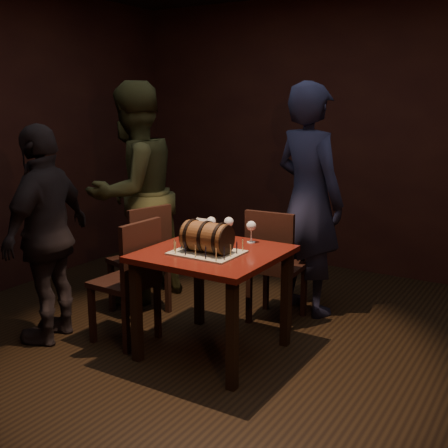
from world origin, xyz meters
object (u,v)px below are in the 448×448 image
at_px(pub_table, 213,266).
at_px(wine_glass_mid, 229,223).
at_px(person_left_rear, 134,194).
at_px(barrel_cake, 207,237).
at_px(person_back, 309,200).
at_px(wine_glass_left, 211,222).
at_px(person_left_front, 47,235).
at_px(pint_of_ale, 206,233).
at_px(chair_back, 274,260).
at_px(chair_left_front, 132,275).
at_px(wine_glass_right, 251,227).
at_px(chair_left_rear, 144,254).

height_order(pub_table, wine_glass_mid, wine_glass_mid).
bearing_deg(person_left_rear, barrel_cake, 68.56).
xyz_separation_m(person_back, person_left_rear, (-1.42, -0.54, 0.01)).
bearing_deg(person_back, wine_glass_left, 83.54).
height_order(pub_table, person_left_rear, person_left_rear).
bearing_deg(person_left_front, wine_glass_left, 113.22).
bearing_deg(person_left_rear, person_left_front, 8.93).
height_order(pint_of_ale, person_back, person_back).
bearing_deg(chair_back, person_left_rear, -174.49).
distance_m(chair_left_front, person_left_rear, 1.06).
bearing_deg(pub_table, wine_glass_right, 71.70).
relative_size(wine_glass_mid, wine_glass_right, 1.00).
distance_m(pub_table, person_left_rear, 1.37).
bearing_deg(wine_glass_left, wine_glass_mid, 27.20).
height_order(wine_glass_mid, person_back, person_back).
bearing_deg(pub_table, person_left_rear, 154.18).
xyz_separation_m(pint_of_ale, chair_back, (0.28, 0.54, -0.30)).
distance_m(person_left_rear, person_left_front, 1.01).
bearing_deg(wine_glass_mid, pint_of_ale, -108.40).
relative_size(chair_left_front, person_left_rear, 0.48).
height_order(person_back, person_left_front, person_back).
distance_m(wine_glass_left, chair_left_rear, 0.75).
distance_m(wine_glass_left, pint_of_ale, 0.16).
height_order(pint_of_ale, chair_left_rear, chair_left_rear).
xyz_separation_m(wine_glass_left, person_back, (0.43, 0.81, 0.09)).
height_order(wine_glass_left, chair_left_front, chair_left_front).
relative_size(pint_of_ale, person_back, 0.08).
relative_size(wine_glass_left, pint_of_ale, 1.07).
height_order(pint_of_ale, person_left_rear, person_left_rear).
relative_size(wine_glass_mid, chair_left_rear, 0.17).
xyz_separation_m(wine_glass_left, wine_glass_mid, (0.12, 0.06, -0.00)).
height_order(wine_glass_mid, person_left_rear, person_left_rear).
bearing_deg(person_back, pint_of_ale, 89.79).
bearing_deg(wine_glass_right, person_left_front, -149.50).
height_order(wine_glass_left, chair_back, chair_back).
height_order(barrel_cake, person_left_rear, person_left_rear).
height_order(wine_glass_mid, wine_glass_right, same).
distance_m(wine_glass_right, pint_of_ale, 0.33).
bearing_deg(wine_glass_right, wine_glass_mid, 171.29).
relative_size(barrel_cake, wine_glass_left, 2.33).
relative_size(barrel_cake, person_back, 0.20).
bearing_deg(chair_back, barrel_cake, -98.33).
height_order(pub_table, wine_glass_right, wine_glass_right).
bearing_deg(pub_table, wine_glass_left, 124.99).
bearing_deg(pub_table, wine_glass_mid, 104.83).
bearing_deg(wine_glass_right, person_left_rear, 169.49).
bearing_deg(person_left_front, chair_left_rear, 143.90).
bearing_deg(chair_left_front, barrel_cake, 8.79).
bearing_deg(barrel_cake, person_left_front, -163.72).
relative_size(wine_glass_left, chair_left_rear, 0.17).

